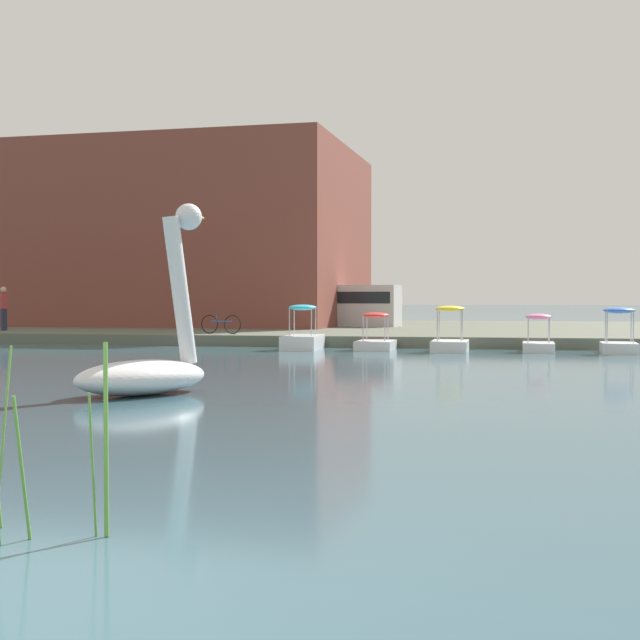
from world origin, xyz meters
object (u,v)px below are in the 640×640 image
pedal_boat_blue (619,339)px  pedal_boat_red (376,339)px  pedal_boat_yellow (450,338)px  bicycle_parked (221,324)px  parked_van (354,304)px  pedal_boat_cyan (303,338)px  pedal_boat_pink (538,341)px  person_on_path (4,307)px  swan_boat (149,358)px

pedal_boat_blue → pedal_boat_red: pedal_boat_blue is taller
pedal_boat_yellow → bicycle_parked: bearing=162.2°
pedal_boat_blue → parked_van: bearing=129.1°
pedal_boat_blue → parked_van: parked_van is taller
pedal_boat_yellow → pedal_boat_cyan: bearing=177.0°
pedal_boat_pink → pedal_boat_red: 5.48m
pedal_boat_yellow → pedal_boat_cyan: 5.11m
pedal_boat_blue → pedal_boat_yellow: (-5.44, 0.03, -0.02)m
pedal_boat_cyan → pedal_boat_pink: bearing=0.7°
pedal_boat_yellow → pedal_boat_cyan: (-5.11, 0.27, -0.03)m
pedal_boat_blue → pedal_boat_cyan: (-10.54, 0.30, -0.05)m
pedal_boat_cyan → person_on_path: person_on_path is taller
pedal_boat_pink → person_on_path: (-21.71, 3.90, 1.05)m
pedal_boat_blue → swan_boat: bearing=-126.0°
person_on_path → parked_van: (13.66, 8.69, 0.08)m
pedal_boat_yellow → pedal_boat_pink: bearing=7.3°
pedal_boat_cyan → bicycle_parked: (-3.75, 2.57, 0.37)m
pedal_boat_red → bicycle_parked: size_ratio=1.15×
pedal_boat_yellow → person_on_path: size_ratio=1.10×
swan_boat → pedal_boat_pink: size_ratio=1.94×
pedal_boat_yellow → bicycle_parked: pedal_boat_yellow is taller
pedal_boat_blue → pedal_boat_red: size_ratio=0.91×
pedal_boat_yellow → pedal_boat_red: pedal_boat_yellow is taller
person_on_path → pedal_boat_red: bearing=-13.3°
pedal_boat_blue → person_on_path: size_ratio=0.96×
swan_boat → pedal_boat_yellow: (5.03, 14.41, -0.24)m
pedal_boat_yellow → pedal_boat_cyan: size_ratio=0.87×
bicycle_parked → pedal_boat_yellow: bearing=-17.8°
pedal_boat_cyan → parked_van: (-0.03, 12.70, 1.08)m
pedal_boat_cyan → bicycle_parked: bearing=145.6°
swan_boat → person_on_path: (-13.77, 18.69, 0.74)m
pedal_boat_pink → pedal_boat_red: (-5.48, 0.08, 0.01)m
person_on_path → bicycle_parked: size_ratio=1.09×
pedal_boat_red → person_on_path: bearing=166.7°
swan_boat → pedal_boat_red: (2.46, 14.86, -0.30)m
pedal_boat_yellow → pedal_boat_red: size_ratio=1.05×
swan_boat → parked_van: size_ratio=0.79×
swan_boat → bicycle_parked: bearing=102.5°
pedal_boat_cyan → bicycle_parked: 4.56m
person_on_path → parked_van: size_ratio=0.40×
pedal_boat_blue → pedal_boat_cyan: 10.55m
pedal_boat_red → bicycle_parked: bearing=159.2°
pedal_boat_cyan → parked_van: size_ratio=0.51×
pedal_boat_blue → pedal_boat_cyan: size_ratio=0.76×
pedal_boat_pink → pedal_boat_red: size_ratio=0.96×
pedal_boat_blue → pedal_boat_yellow: 5.44m
pedal_boat_yellow → bicycle_parked: 9.30m
pedal_boat_yellow → swan_boat: bearing=-109.2°
pedal_boat_pink → bicycle_parked: (-11.77, 2.47, 0.41)m
person_on_path → pedal_boat_yellow: bearing=-12.8°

